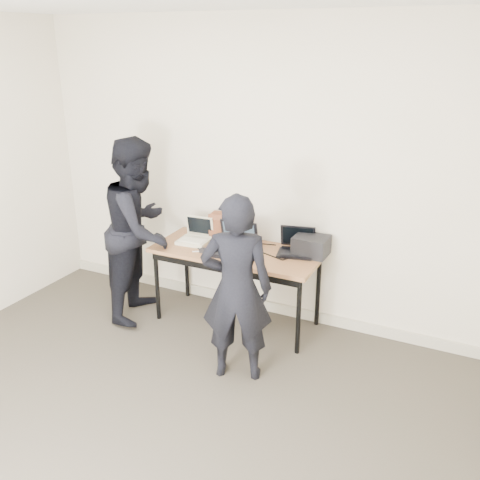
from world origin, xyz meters
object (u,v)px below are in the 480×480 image
Objects in this scene: laptop_beige at (195,237)px; laptop_right at (296,247)px; person_observer at (140,229)px; leather_satchel at (230,226)px; desk at (236,256)px; laptop_center at (235,246)px; equipment_box at (311,246)px; person_typist at (236,289)px.

laptop_right is at bearing 5.71° from laptop_beige.
person_observer is (-0.45, -0.23, 0.08)m from laptop_beige.
laptop_right is 0.68m from leather_satchel.
laptop_beige is (-0.43, 0.03, 0.10)m from desk.
laptop_center reaches higher than leather_satchel.
desk is 3.94× the size of leather_satchel.
laptop_beige is at bearing -171.10° from equipment_box.
laptop_center is 0.77m from person_typist.
laptop_beige is at bearing 176.53° from laptop_right.
laptop_beige is 0.45m from laptop_center.
person_observer is at bearing -165.53° from equipment_box.
equipment_box is (0.63, 0.19, 0.14)m from desk.
laptop_right is 0.95× the size of leather_satchel.
laptop_right is 0.14m from equipment_box.
desk is at bearing -83.38° from person_typist.
laptop_right is at bearing 19.29° from desk.
leather_satchel is at bearing 163.11° from laptop_right.
laptop_beige is 0.17× the size of person_observer.
equipment_box is 1.57m from person_observer.
desk is 5.17× the size of laptop_beige.
person_typist reaches higher than laptop_center.
person_typist is 0.87× the size of person_observer.
person_observer reaches higher than leather_satchel.
person_observer is (-1.25, 0.53, 0.11)m from person_typist.
leather_satchel is at bearing -70.00° from person_observer.
person_typist is at bearing -47.16° from laptop_beige.
equipment_box is at bearing 16.35° from desk.
person_typist is (-0.13, -0.91, -0.03)m from laptop_right.
laptop_beige is 0.34m from leather_satchel.
laptop_beige is 1.10m from person_typist.
desk is at bearing -163.05° from equipment_box.
equipment_box is at bearing -7.93° from laptop_right.
equipment_box is at bearing -86.65° from person_observer.
person_observer reaches higher than equipment_box.
person_typist is (0.37, -0.73, 0.08)m from desk.
laptop_center is (0.01, -0.05, 0.12)m from desk.
person_typist is at bearing -105.98° from equipment_box.
person_observer reaches higher than person_typist.
laptop_center is 0.66m from equipment_box.
person_observer reaches higher than desk.
leather_satchel is at bearing 121.03° from laptop_center.
leather_satchel is 0.26× the size of person_typist.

